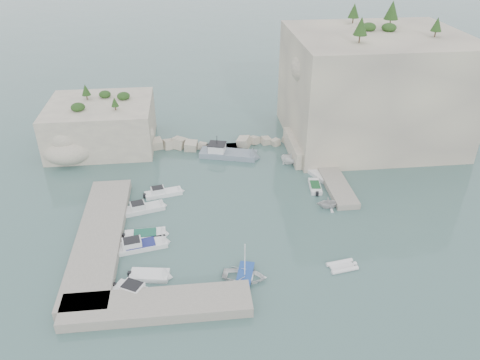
{
  "coord_description": "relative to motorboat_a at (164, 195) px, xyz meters",
  "views": [
    {
      "loc": [
        -5.73,
        -45.52,
        33.25
      ],
      "look_at": [
        0.0,
        6.0,
        3.0
      ],
      "focal_mm": 35.0,
      "sensor_mm": 36.0,
      "label": 1
    }
  ],
  "objects": [
    {
      "name": "inflatable_dinghy",
      "position": [
        19.39,
        -16.86,
        0.0
      ],
      "size": [
        3.53,
        2.13,
        0.44
      ],
      "primitive_type": null,
      "rotation": [
        0.0,
        0.0,
        0.16
      ],
      "color": "silver",
      "rests_on": "ground"
    },
    {
      "name": "cliff_terrace",
      "position": [
        23.04,
        9.7,
        1.25
      ],
      "size": [
        8.0,
        10.0,
        2.5
      ],
      "primitive_type": "cube",
      "color": "beige",
      "rests_on": "ground"
    },
    {
      "name": "quay_south",
      "position": [
        0.04,
        -20.8,
        0.55
      ],
      "size": [
        18.0,
        4.0,
        1.1
      ],
      "primitive_type": "cube",
      "color": "#9E9689",
      "rests_on": "ground"
    },
    {
      "name": "motorboat_f",
      "position": [
        -1.67,
        -18.89,
        0.0
      ],
      "size": [
        6.63,
        4.87,
        1.4
      ],
      "primitive_type": null,
      "rotation": [
        0.0,
        0.0,
        -0.51
      ],
      "color": "white",
      "rests_on": "ground"
    },
    {
      "name": "rowboat",
      "position": [
        8.85,
        -17.42,
        0.0
      ],
      "size": [
        5.36,
        4.42,
        0.96
      ],
      "primitive_type": "imported",
      "rotation": [
        0.0,
        0.0,
        1.31
      ],
      "color": "white",
      "rests_on": "ground"
    },
    {
      "name": "motorboat_a",
      "position": [
        0.0,
        0.0,
        0.0
      ],
      "size": [
        5.54,
        2.67,
        1.4
      ],
      "primitive_type": null,
      "rotation": [
        0.0,
        0.0,
        0.21
      ],
      "color": "white",
      "rests_on": "ground"
    },
    {
      "name": "tender_east_d",
      "position": [
        19.52,
        6.82,
        0.0
      ],
      "size": [
        4.83,
        2.08,
        1.82
      ],
      "primitive_type": "imported",
      "rotation": [
        0.0,
        0.0,
        1.64
      ],
      "color": "white",
      "rests_on": "ground"
    },
    {
      "name": "outcrop_west",
      "position": [
        -9.96,
        16.7,
        3.5
      ],
      "size": [
        16.0,
        14.0,
        7.0
      ],
      "primitive_type": "cube",
      "color": "beige",
      "rests_on": "ground"
    },
    {
      "name": "rowboat_mast",
      "position": [
        8.85,
        -17.42,
        2.58
      ],
      "size": [
        0.1,
        0.1,
        4.2
      ],
      "primitive_type": "cylinder",
      "color": "white",
      "rests_on": "rowboat"
    },
    {
      "name": "ledge_east",
      "position": [
        23.54,
        1.7,
        0.4
      ],
      "size": [
        3.0,
        16.0,
        0.8
      ],
      "primitive_type": "cube",
      "color": "#9E9689",
      "rests_on": "ground"
    },
    {
      "name": "work_boat",
      "position": [
        9.59,
        10.15,
        0.0
      ],
      "size": [
        9.9,
        5.25,
        2.2
      ],
      "primitive_type": null,
      "rotation": [
        0.0,
        0.0,
        -0.27
      ],
      "color": "slate",
      "rests_on": "ground"
    },
    {
      "name": "cliff_east",
      "position": [
        33.04,
        14.7,
        8.5
      ],
      "size": [
        26.0,
        22.0,
        17.0
      ],
      "primitive_type": "cube",
      "color": "beige",
      "rests_on": "ground"
    },
    {
      "name": "motorboat_d",
      "position": [
        -2.24,
        -11.05,
        0.0
      ],
      "size": [
        6.78,
        3.16,
        1.4
      ],
      "primitive_type": null,
      "rotation": [
        0.0,
        0.0,
        0.19
      ],
      "color": "silver",
      "rests_on": "ground"
    },
    {
      "name": "motorboat_e",
      "position": [
        -0.96,
        -16.14,
        0.0
      ],
      "size": [
        4.62,
        2.46,
        0.7
      ],
      "primitive_type": null,
      "rotation": [
        0.0,
        0.0,
        -0.16
      ],
      "color": "silver",
      "rests_on": "ground"
    },
    {
      "name": "breakwater",
      "position": [
        9.04,
        13.7,
        0.7
      ],
      "size": [
        28.0,
        3.0,
        1.4
      ],
      "primitive_type": "cube",
      "color": "beige",
      "rests_on": "ground"
    },
    {
      "name": "tender_east_a",
      "position": [
        21.12,
        -5.34,
        0.0
      ],
      "size": [
        3.14,
        2.72,
        1.64
      ],
      "primitive_type": "imported",
      "rotation": [
        0.0,
        0.0,
        1.56
      ],
      "color": "silver",
      "rests_on": "ground"
    },
    {
      "name": "quay_west",
      "position": [
        -6.96,
        -9.3,
        0.55
      ],
      "size": [
        5.0,
        24.0,
        1.1
      ],
      "primitive_type": "cube",
      "color": "#9E9689",
      "rests_on": "ground"
    },
    {
      "name": "tender_east_b",
      "position": [
        20.57,
        -0.53,
        0.0
      ],
      "size": [
        1.91,
        4.38,
        0.7
      ],
      "primitive_type": null,
      "rotation": [
        0.0,
        0.0,
        1.46
      ],
      "color": "silver",
      "rests_on": "ground"
    },
    {
      "name": "tender_east_c",
      "position": [
        21.79,
        2.71,
        0.0
      ],
      "size": [
        3.26,
        5.01,
        0.7
      ],
      "primitive_type": null,
      "rotation": [
        0.0,
        0.0,
        1.96
      ],
      "color": "silver",
      "rests_on": "ground"
    },
    {
      "name": "motorboat_c",
      "position": [
        -1.84,
        -9.05,
        0.0
      ],
      "size": [
        5.25,
        2.13,
        0.7
      ],
      "primitive_type": null,
      "rotation": [
        0.0,
        0.0,
        0.05
      ],
      "color": "white",
      "rests_on": "ground"
    },
    {
      "name": "vegetation",
      "position": [
        27.87,
        16.1,
        17.93
      ],
      "size": [
        53.48,
        13.88,
        13.4
      ],
      "color": "#1E4219",
      "rests_on": "ground"
    },
    {
      "name": "motorboat_b",
      "position": [
        -2.33,
        -3.46,
        0.0
      ],
      "size": [
        5.84,
        3.19,
        1.4
      ],
      "primitive_type": null,
      "rotation": [
        0.0,
        0.0,
        0.26
      ],
      "color": "silver",
      "rests_on": "ground"
    },
    {
      "name": "ground",
      "position": [
        10.04,
        -8.3,
        0.0
      ],
      "size": [
        400.0,
        400.0,
        0.0
      ],
      "primitive_type": "plane",
      "color": "#426460",
      "rests_on": "ground"
    }
  ]
}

